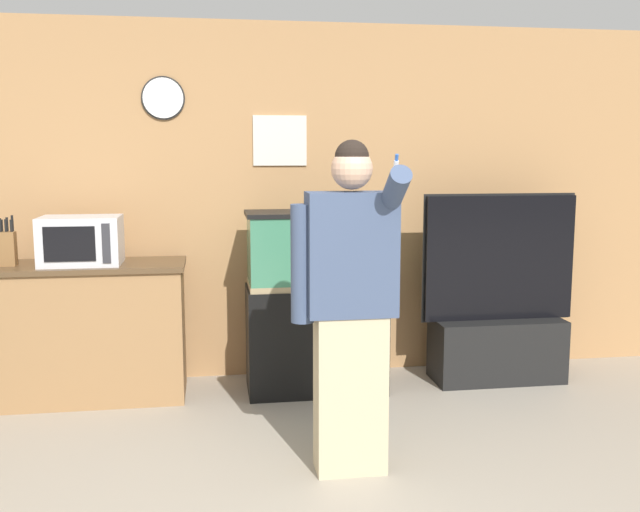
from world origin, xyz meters
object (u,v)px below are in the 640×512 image
object	(u,v)px
tv_on_stand	(497,327)
person_standing	(349,303)
knife_block	(4,247)
microwave	(81,240)
aquarium_on_stand	(316,302)
counter_island	(81,332)

from	to	relation	value
tv_on_stand	person_standing	bearing A→B (deg)	-135.81
knife_block	person_standing	bearing A→B (deg)	-33.65
microwave	person_standing	world-z (taller)	person_standing
knife_block	aquarium_on_stand	distance (m)	2.09
aquarium_on_stand	person_standing	bearing A→B (deg)	-90.86
counter_island	microwave	distance (m)	0.63
counter_island	knife_block	bearing A→B (deg)	-177.57
microwave	knife_block	world-z (taller)	knife_block
person_standing	counter_island	bearing A→B (deg)	139.01
counter_island	tv_on_stand	distance (m)	2.95
microwave	tv_on_stand	size ratio (longest dim) A/B	0.37
counter_island	microwave	bearing A→B (deg)	-42.38
knife_block	person_standing	xyz separation A→B (m)	(2.03, -1.35, -0.15)
tv_on_stand	counter_island	bearing A→B (deg)	179.30
microwave	counter_island	bearing A→B (deg)	137.62
counter_island	microwave	xyz separation A→B (m)	(0.03, -0.03, 0.62)
aquarium_on_stand	person_standing	size ratio (longest dim) A/B	0.73
knife_block	tv_on_stand	distance (m)	3.46
microwave	tv_on_stand	distance (m)	2.99
microwave	aquarium_on_stand	world-z (taller)	aquarium_on_stand
tv_on_stand	person_standing	world-z (taller)	person_standing
counter_island	aquarium_on_stand	xyz separation A→B (m)	(1.60, -0.06, 0.17)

